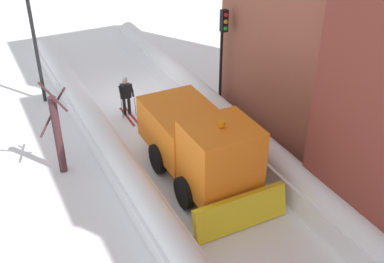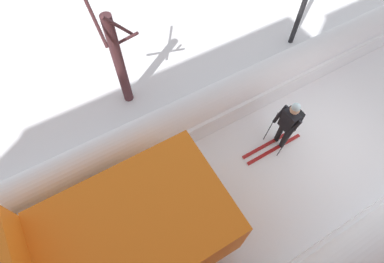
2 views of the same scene
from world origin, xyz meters
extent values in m
plane|color=white|center=(0.00, 10.00, 0.00)|extent=(80.00, 80.00, 0.00)
cube|color=white|center=(-2.44, 10.00, 0.40)|extent=(1.10, 36.00, 0.80)
cylinder|color=white|center=(-2.44, 10.00, 0.80)|extent=(0.90, 34.20, 0.90)
cube|color=white|center=(2.44, 10.00, 0.33)|extent=(1.10, 36.00, 0.66)
cylinder|color=white|center=(2.44, 10.00, 0.66)|extent=(0.90, 34.20, 0.90)
cube|color=orange|center=(0.04, 5.62, 1.40)|extent=(2.30, 3.40, 1.60)
cube|color=orange|center=(0.04, 8.32, 1.75)|extent=(2.20, 2.00, 2.30)
cube|color=black|center=(0.04, 9.28, 2.26)|extent=(1.85, 0.06, 1.01)
cube|color=yellow|center=(0.04, 9.67, 0.55)|extent=(3.20, 0.46, 1.13)
cylinder|color=orange|center=(0.04, 8.32, 3.02)|extent=(0.20, 0.20, 0.18)
cylinder|color=black|center=(-1.11, 8.02, 0.55)|extent=(0.25, 1.10, 1.10)
cylinder|color=black|center=(1.19, 8.02, 0.55)|extent=(0.25, 1.10, 1.10)
cylinder|color=black|center=(-1.11, 5.82, 0.55)|extent=(0.25, 1.10, 1.10)
cylinder|color=black|center=(1.19, 5.82, 0.55)|extent=(0.25, 1.10, 1.10)
cylinder|color=black|center=(0.58, 1.25, 0.41)|extent=(0.14, 0.14, 0.82)
cylinder|color=black|center=(0.80, 1.25, 0.41)|extent=(0.14, 0.14, 0.82)
cube|color=black|center=(0.69, 1.25, 1.13)|extent=(0.42, 0.26, 0.62)
cube|color=black|center=(0.69, 1.04, 1.16)|extent=(0.32, 0.16, 0.44)
sphere|color=tan|center=(0.69, 1.25, 1.60)|extent=(0.24, 0.24, 0.24)
sphere|color=silver|center=(0.69, 1.25, 1.70)|extent=(0.22, 0.22, 0.22)
cylinder|color=black|center=(0.43, 1.35, 1.16)|extent=(0.09, 0.33, 0.56)
cylinder|color=black|center=(0.95, 1.35, 1.16)|extent=(0.09, 0.33, 0.56)
cube|color=maroon|center=(0.58, 1.50, 0.01)|extent=(0.09, 1.80, 0.03)
cube|color=maroon|center=(0.80, 1.50, 0.01)|extent=(0.09, 1.80, 0.03)
cylinder|color=#262628|center=(0.39, 1.47, 0.60)|extent=(0.02, 0.19, 1.19)
cylinder|color=#262628|center=(0.99, 1.47, 0.60)|extent=(0.02, 0.19, 1.19)
cylinder|color=black|center=(-3.14, 2.75, 1.86)|extent=(0.12, 0.12, 3.71)
cube|color=black|center=(-3.14, 2.89, 4.16)|extent=(0.28, 0.24, 0.90)
sphere|color=red|center=(-3.14, 3.02, 4.44)|extent=(0.18, 0.18, 0.18)
sphere|color=gold|center=(-3.14, 3.02, 4.16)|extent=(0.18, 0.18, 0.18)
sphere|color=green|center=(-3.14, 3.02, 3.88)|extent=(0.18, 0.18, 0.18)
cylinder|color=black|center=(3.68, -1.66, 2.43)|extent=(0.16, 0.16, 4.86)
cylinder|color=#48292D|center=(4.26, 4.24, 1.51)|extent=(0.28, 0.28, 3.02)
cylinder|color=#48292D|center=(4.25, 4.51, 3.14)|extent=(0.84, 0.14, 1.31)
cylinder|color=#48292D|center=(4.04, 4.07, 2.82)|extent=(0.53, 0.74, 1.13)
cylinder|color=#48292D|center=(4.45, 3.93, 2.01)|extent=(0.88, 0.65, 0.92)
camera|label=1|loc=(6.49, 19.14, 10.37)|focal=44.86mm
camera|label=2|loc=(-1.69, 5.46, 7.52)|focal=28.61mm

